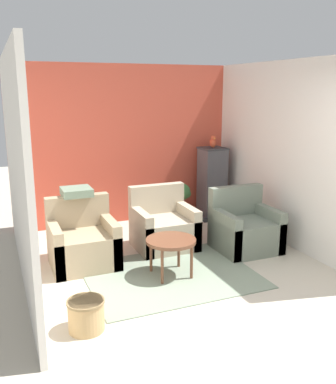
# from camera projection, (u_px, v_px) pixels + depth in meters

# --- Properties ---
(ground_plane) EXTENTS (20.00, 20.00, 0.00)m
(ground_plane) POSITION_uv_depth(u_px,v_px,m) (240.00, 325.00, 4.13)
(ground_plane) COLOR beige
(ground_plane) RESTS_ON ground
(wall_back_accent) EXTENTS (3.72, 0.06, 2.61)m
(wall_back_accent) POSITION_uv_depth(u_px,v_px,m) (126.00, 145.00, 7.12)
(wall_back_accent) COLOR #C64C38
(wall_back_accent) RESTS_ON ground_plane
(wall_left) EXTENTS (0.06, 3.64, 2.61)m
(wall_left) POSITION_uv_depth(u_px,v_px,m) (17.00, 173.00, 4.77)
(wall_left) COLOR silver
(wall_left) RESTS_ON ground_plane
(wall_right) EXTENTS (0.06, 3.64, 2.61)m
(wall_right) POSITION_uv_depth(u_px,v_px,m) (286.00, 154.00, 6.13)
(wall_right) COLOR silver
(wall_right) RESTS_ON ground_plane
(area_rug) EXTENTS (2.01, 1.58, 0.01)m
(area_rug) POSITION_uv_depth(u_px,v_px,m) (171.00, 275.00, 5.22)
(area_rug) COLOR gray
(area_rug) RESTS_ON ground_plane
(coffee_table) EXTENTS (0.60, 0.60, 0.47)m
(coffee_table) POSITION_uv_depth(u_px,v_px,m) (171.00, 243.00, 5.12)
(coffee_table) COLOR brown
(coffee_table) RESTS_ON ground_plane
(armchair_left) EXTENTS (0.82, 0.75, 0.87)m
(armchair_left) POSITION_uv_depth(u_px,v_px,m) (83.00, 244.00, 5.46)
(armchair_left) COLOR #9E896B
(armchair_left) RESTS_ON ground_plane
(armchair_right) EXTENTS (0.82, 0.75, 0.87)m
(armchair_right) POSITION_uv_depth(u_px,v_px,m) (245.00, 230.00, 6.01)
(armchair_right) COLOR slate
(armchair_right) RESTS_ON ground_plane
(armchair_middle) EXTENTS (0.82, 0.75, 0.87)m
(armchair_middle) POSITION_uv_depth(u_px,v_px,m) (163.00, 228.00, 6.09)
(armchair_middle) COLOR tan
(armchair_middle) RESTS_ON ground_plane
(birdcage) EXTENTS (0.53, 0.53, 1.24)m
(birdcage) POSITION_uv_depth(u_px,v_px,m) (212.00, 184.00, 7.46)
(birdcage) COLOR #353539
(birdcage) RESTS_ON ground_plane
(parrot) EXTENTS (0.10, 0.18, 0.22)m
(parrot) POSITION_uv_depth(u_px,v_px,m) (213.00, 142.00, 7.28)
(parrot) COLOR #D14C2D
(parrot) RESTS_ON birdcage
(potted_plant) EXTENTS (0.31, 0.28, 0.66)m
(potted_plant) POSITION_uv_depth(u_px,v_px,m) (182.00, 200.00, 7.29)
(potted_plant) COLOR brown
(potted_plant) RESTS_ON ground_plane
(wicker_basket) EXTENTS (0.36, 0.36, 0.31)m
(wicker_basket) POSITION_uv_depth(u_px,v_px,m) (86.00, 314.00, 4.01)
(wicker_basket) COLOR tan
(wicker_basket) RESTS_ON ground_plane
(throw_pillow) EXTENTS (0.38, 0.38, 0.10)m
(throw_pillow) POSITION_uv_depth(u_px,v_px,m) (77.00, 192.00, 5.56)
(throw_pillow) COLOR slate
(throw_pillow) RESTS_ON armchair_left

